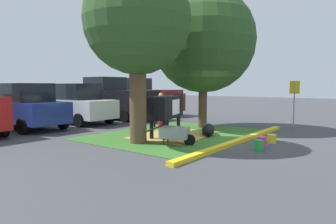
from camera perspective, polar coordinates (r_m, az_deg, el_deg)
ground_plane at (r=10.99m, az=10.20°, el=-5.07°), size 80.00×80.00×0.00m
grass_island at (r=11.82m, az=1.58°, el=-4.24°), size 6.69×5.04×0.02m
curb_yellow at (r=10.49m, az=13.52°, el=-5.29°), size 7.89×0.24×0.12m
hay_bedding at (r=11.49m, az=1.19°, el=-4.43°), size 3.45×2.74×0.04m
shade_tree_left at (r=10.10m, az=-5.87°, el=16.70°), size 3.49×3.49×5.76m
shade_tree_right at (r=13.76m, az=6.75°, el=13.29°), size 4.61×4.61×6.21m
cow_holstein at (r=11.37m, az=-0.23°, el=0.92°), size 3.04×1.45×1.55m
calf_lying at (r=11.55m, az=7.65°, el=-3.35°), size 1.30×0.94×0.48m
person_handler at (r=12.95m, az=-1.32°, el=0.38°), size 0.49×0.34×1.61m
wheelbarrow at (r=9.72m, az=1.42°, el=-4.01°), size 0.98×1.60×0.63m
parking_sign at (r=14.46m, az=22.92°, el=2.98°), size 0.09×0.44×2.12m
bucket_green at (r=9.28m, az=16.87°, el=-6.03°), size 0.27×0.27×0.32m
bucket_pink at (r=9.84m, az=17.38°, el=-5.40°), size 0.31×0.31×0.33m
bucket_yellow at (r=10.61m, az=19.15°, el=-4.80°), size 0.31×0.31×0.29m
sedan_blue at (r=14.73m, az=-25.40°, el=0.93°), size 2.02×4.40×2.02m
hatchback_white at (r=15.99m, az=-16.99°, el=1.48°), size 2.02×4.40×2.02m
pickup_truck_black at (r=17.76m, az=-10.06°, el=2.37°), size 2.23×5.40×2.42m
pickup_truck_maroon at (r=20.14m, az=-4.86°, el=2.74°), size 2.23×5.40×2.42m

